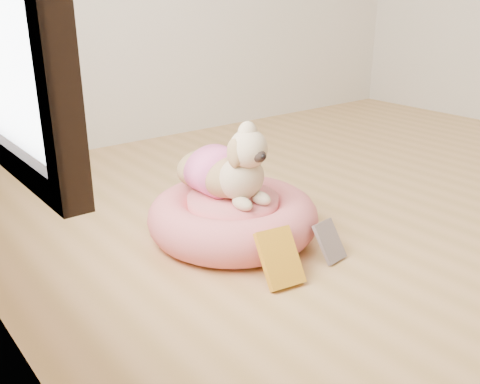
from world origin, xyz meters
TOP-DOWN VIEW (x-y plane):
  - floor at (0.00, 0.00)m, footprint 4.50×4.50m
  - pet_bed at (-1.00, 0.56)m, footprint 0.74×0.74m
  - dog at (-1.02, 0.58)m, footprint 0.35×0.50m
  - book_yellow at (-1.10, 0.14)m, footprint 0.17×0.18m
  - book_white at (-0.82, 0.16)m, footprint 0.12×0.12m

SIDE VIEW (x-z plane):
  - floor at x=0.00m, z-range 0.00..0.00m
  - book_white at x=-0.82m, z-range 0.00..0.15m
  - pet_bed at x=-1.00m, z-range 0.00..0.19m
  - book_yellow at x=-1.10m, z-range 0.00..0.20m
  - dog at x=-1.02m, z-range 0.19..0.55m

